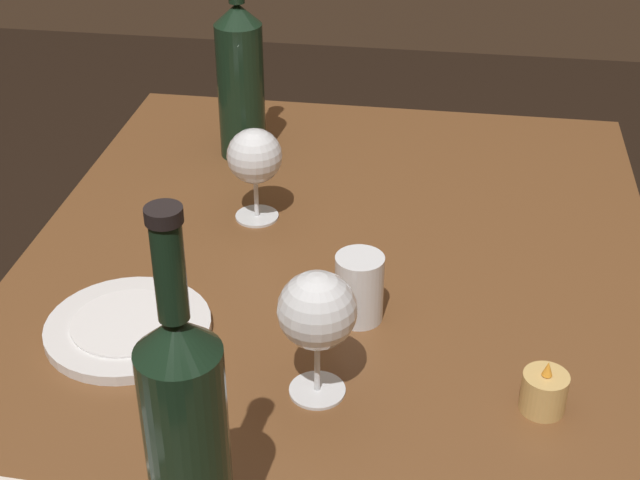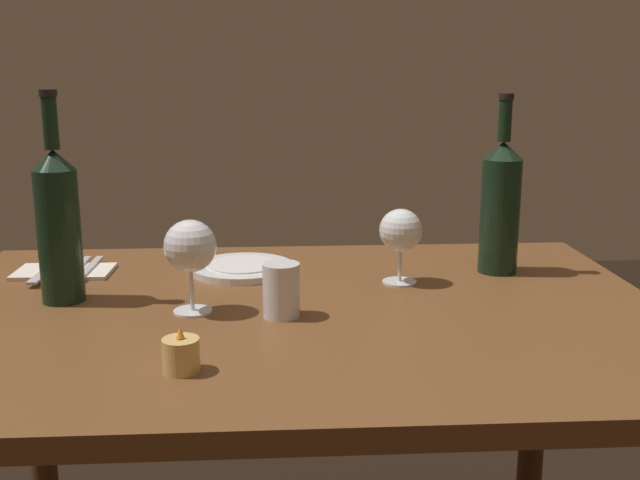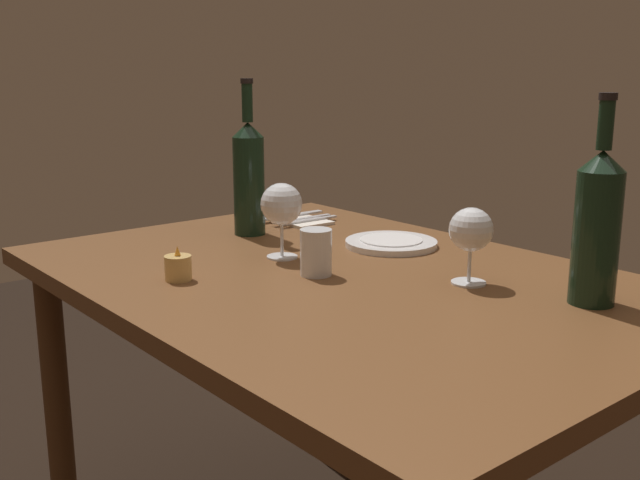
% 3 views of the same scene
% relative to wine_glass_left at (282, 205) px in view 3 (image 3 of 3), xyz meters
% --- Properties ---
extents(dining_table, '(1.30, 0.90, 0.74)m').
position_rel_wine_glass_left_xyz_m(dining_table, '(-0.18, -0.01, -0.20)').
color(dining_table, brown).
rests_on(dining_table, ground).
extents(wine_glass_left, '(0.09, 0.09, 0.16)m').
position_rel_wine_glass_left_xyz_m(wine_glass_left, '(0.00, 0.00, 0.00)').
color(wine_glass_left, white).
rests_on(wine_glass_left, dining_table).
extents(wine_glass_right, '(0.08, 0.08, 0.15)m').
position_rel_wine_glass_left_xyz_m(wine_glass_right, '(-0.38, -0.15, -0.01)').
color(wine_glass_right, white).
rests_on(wine_glass_right, dining_table).
extents(wine_bottle, '(0.08, 0.08, 0.36)m').
position_rel_wine_glass_left_xyz_m(wine_bottle, '(-0.59, -0.22, 0.03)').
color(wine_bottle, black).
rests_on(wine_bottle, dining_table).
extents(wine_bottle_second, '(0.08, 0.08, 0.37)m').
position_rel_wine_glass_left_xyz_m(wine_bottle_second, '(0.24, -0.08, 0.03)').
color(wine_bottle_second, black).
rests_on(wine_bottle_second, dining_table).
extents(water_tumbler, '(0.06, 0.06, 0.09)m').
position_rel_wine_glass_left_xyz_m(water_tumbler, '(-0.15, 0.03, -0.07)').
color(water_tumbler, white).
rests_on(water_tumbler, dining_table).
extents(votive_candle, '(0.05, 0.05, 0.07)m').
position_rel_wine_glass_left_xyz_m(votive_candle, '(-0.01, 0.26, -0.09)').
color(votive_candle, '#DBB266').
rests_on(votive_candle, dining_table).
extents(dinner_plate, '(0.21, 0.21, 0.02)m').
position_rel_wine_glass_left_xyz_m(dinner_plate, '(-0.08, -0.25, -0.11)').
color(dinner_plate, white).
rests_on(dinner_plate, dining_table).
extents(folded_napkin, '(0.19, 0.12, 0.01)m').
position_rel_wine_glass_left_xyz_m(folded_napkin, '(0.28, -0.26, -0.11)').
color(folded_napkin, silver).
rests_on(folded_napkin, dining_table).
extents(fork_inner, '(0.02, 0.18, 0.00)m').
position_rel_wine_glass_left_xyz_m(fork_inner, '(0.26, -0.26, -0.10)').
color(fork_inner, silver).
rests_on(fork_inner, folded_napkin).
extents(fork_outer, '(0.02, 0.18, 0.00)m').
position_rel_wine_glass_left_xyz_m(fork_outer, '(0.23, -0.26, -0.10)').
color(fork_outer, silver).
rests_on(fork_outer, folded_napkin).
extents(table_knife, '(0.03, 0.21, 0.00)m').
position_rel_wine_glass_left_xyz_m(table_knife, '(0.31, -0.26, -0.10)').
color(table_knife, silver).
rests_on(table_knife, folded_napkin).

